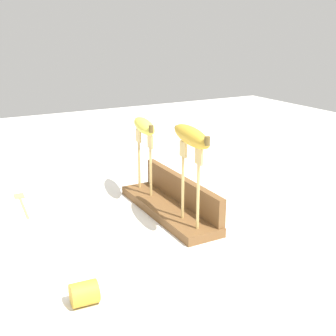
{
  "coord_description": "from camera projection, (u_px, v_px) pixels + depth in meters",
  "views": [
    {
      "loc": [
        0.91,
        -0.5,
        0.46
      ],
      "look_at": [
        0.0,
        0.0,
        0.12
      ],
      "focal_mm": 46.72,
      "sensor_mm": 36.0,
      "label": 1
    }
  ],
  "objects": [
    {
      "name": "banana_chunk_near",
      "position": [
        85.0,
        293.0,
        0.75
      ],
      "size": [
        0.05,
        0.05,
        0.04
      ],
      "color": "gold",
      "rests_on": "ground"
    },
    {
      "name": "banana_raised_right",
      "position": [
        191.0,
        136.0,
        0.95
      ],
      "size": [
        0.18,
        0.07,
        0.04
      ],
      "color": "gold",
      "rests_on": "fork_stand_right"
    },
    {
      "name": "fork_stand_right",
      "position": [
        190.0,
        177.0,
        0.98
      ],
      "size": [
        0.09,
        0.01,
        0.19
      ],
      "color": "tan",
      "rests_on": "wooden_board"
    },
    {
      "name": "fork_fallen_near",
      "position": [
        22.0,
        201.0,
        1.19
      ],
      "size": [
        0.19,
        0.03,
        0.01
      ],
      "color": "tan",
      "rests_on": "ground"
    },
    {
      "name": "board_backstop",
      "position": [
        182.0,
        190.0,
        1.13
      ],
      "size": [
        0.36,
        0.02,
        0.07
      ],
      "primitive_type": "cube",
      "color": "brown",
      "rests_on": "wooden_board"
    },
    {
      "name": "fork_stand_left",
      "position": [
        145.0,
        156.0,
        1.19
      ],
      "size": [
        0.1,
        0.01,
        0.17
      ],
      "color": "tan",
      "rests_on": "wooden_board"
    },
    {
      "name": "ground_plane",
      "position": [
        168.0,
        213.0,
        1.13
      ],
      "size": [
        3.0,
        3.0,
        0.0
      ],
      "primitive_type": "plane",
      "color": "silver"
    },
    {
      "name": "wooden_board",
      "position": [
        168.0,
        209.0,
        1.12
      ],
      "size": [
        0.37,
        0.1,
        0.02
      ],
      "primitive_type": "cube",
      "color": "brown",
      "rests_on": "ground"
    },
    {
      "name": "banana_raised_left",
      "position": [
        144.0,
        126.0,
        1.16
      ],
      "size": [
        0.18,
        0.08,
        0.04
      ],
      "color": "#DBD147",
      "rests_on": "fork_stand_left"
    }
  ]
}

